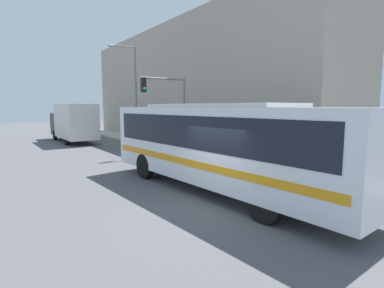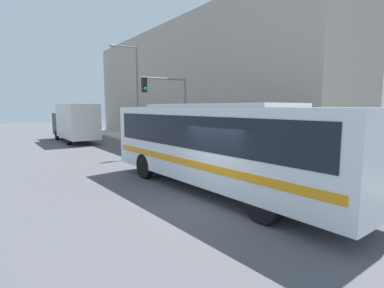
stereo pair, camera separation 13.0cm
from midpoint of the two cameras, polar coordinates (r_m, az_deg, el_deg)
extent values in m
plane|color=#515156|center=(9.81, 4.91, -11.58)|extent=(120.00, 120.00, 0.00)
cube|color=#B7B2A8|center=(29.69, -11.66, 1.06)|extent=(2.51, 70.00, 0.18)
cube|color=#9E9384|center=(28.39, -0.77, 11.01)|extent=(6.00, 30.55, 10.15)
cube|color=silver|center=(11.00, 4.41, 0.06)|extent=(3.00, 11.25, 2.65)
cube|color=black|center=(10.95, 4.43, 2.54)|extent=(3.00, 10.37, 1.12)
cube|color=orange|center=(11.09, 4.38, -2.93)|extent=(3.02, 10.81, 0.24)
cube|color=silver|center=(10.92, 4.48, 7.25)|extent=(2.55, 6.24, 0.16)
cylinder|color=black|center=(14.50, -1.77, -3.19)|extent=(0.34, 1.11, 1.10)
cylinder|color=black|center=(13.36, -9.20, -4.16)|extent=(0.34, 1.11, 1.10)
cylinder|color=black|center=(10.15, 20.89, -8.15)|extent=(0.34, 1.11, 1.10)
cylinder|color=black|center=(8.45, 13.23, -10.94)|extent=(0.34, 1.11, 1.10)
cube|color=silver|center=(27.95, -21.43, 4.08)|extent=(2.35, 5.95, 2.91)
cube|color=#262628|center=(31.99, -23.18, 3.57)|extent=(2.23, 2.31, 2.07)
cylinder|color=black|center=(31.46, -24.75, 1.55)|extent=(0.25, 0.90, 0.90)
cylinder|color=black|center=(26.74, -22.84, 0.77)|extent=(0.25, 0.90, 0.90)
cylinder|color=#999999|center=(15.26, 12.30, -3.11)|extent=(0.25, 0.25, 0.60)
sphere|color=#999999|center=(15.20, 12.34, -1.73)|extent=(0.23, 0.23, 0.23)
cylinder|color=#999999|center=(15.16, 12.68, -3.07)|extent=(0.11, 0.15, 0.11)
cylinder|color=slate|center=(20.40, -1.70, 5.66)|extent=(0.16, 0.16, 4.89)
cylinder|color=slate|center=(19.64, -5.71, 12.27)|extent=(3.20, 0.11, 0.11)
cube|color=black|center=(18.95, -9.45, 11.04)|extent=(0.30, 0.24, 0.90)
sphere|color=#19D83F|center=(18.81, -9.24, 10.38)|extent=(0.18, 0.18, 0.18)
cylinder|color=slate|center=(20.01, -1.18, 0.19)|extent=(0.06, 0.06, 1.10)
cylinder|color=#4C4C51|center=(19.94, -1.18, 2.07)|extent=(0.14, 0.14, 0.22)
cylinder|color=slate|center=(27.38, -10.79, 9.34)|extent=(0.18, 0.18, 8.17)
cylinder|color=slate|center=(27.40, -13.15, 17.67)|extent=(2.16, 0.11, 0.11)
ellipsoid|color=gray|center=(27.00, -15.38, 17.60)|extent=(0.56, 0.28, 0.20)
cylinder|color=slate|center=(16.91, 8.51, -1.65)|extent=(0.28, 0.28, 0.82)
cylinder|color=black|center=(16.82, 8.55, 0.88)|extent=(0.34, 0.34, 0.68)
sphere|color=tan|center=(16.77, 8.58, 2.42)|extent=(0.22, 0.22, 0.22)
camera|label=1|loc=(0.07, -90.27, -0.03)|focal=28.00mm
camera|label=2|loc=(0.07, 89.73, 0.03)|focal=28.00mm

